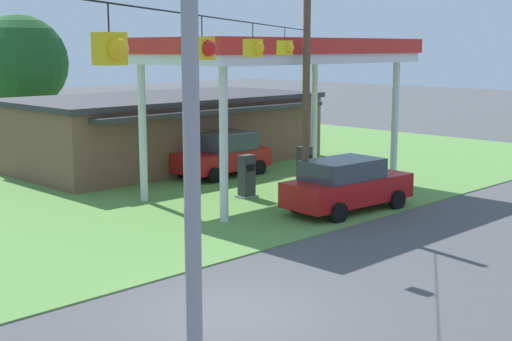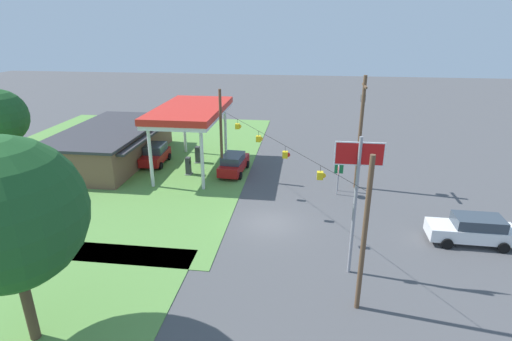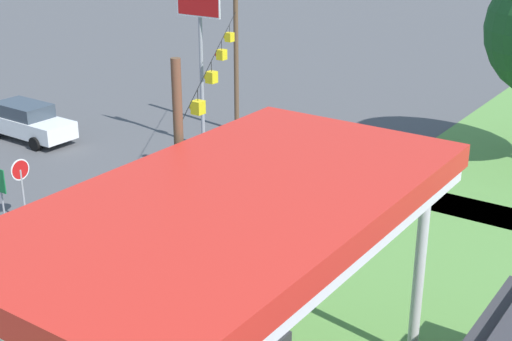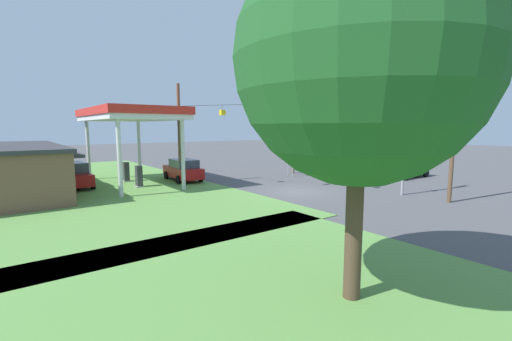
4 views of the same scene
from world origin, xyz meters
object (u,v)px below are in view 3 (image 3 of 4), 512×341
car_at_pumps_front (132,323)px  route_sign (0,186)px  gas_station_canopy (237,215)px  car_on_crossroad (27,121)px  stop_sign_roadside (21,177)px  stop_sign_overhead (200,30)px

car_at_pumps_front → route_sign: (-2.86, -9.15, 0.76)m
gas_station_canopy → car_on_crossroad: (-10.88, -20.91, -4.42)m
car_on_crossroad → stop_sign_roadside: bearing=-38.3°
gas_station_canopy → route_sign: gas_station_canopy is taller
car_on_crossroad → stop_sign_roadside: stop_sign_roadside is taller
car_on_crossroad → route_sign: bearing=-42.2°
car_on_crossroad → stop_sign_overhead: size_ratio=0.67×
gas_station_canopy → car_on_crossroad: gas_station_canopy is taller
gas_station_canopy → route_sign: size_ratio=4.51×
car_at_pumps_front → car_on_crossroad: size_ratio=0.95×
gas_station_canopy → stop_sign_roadside: (-4.43, -13.02, -3.55)m
stop_sign_overhead → gas_station_canopy: bearing=41.1°
car_at_pumps_front → car_on_crossroad: (-10.16, -16.92, -0.01)m
stop_sign_overhead → stop_sign_roadside: bearing=0.1°
stop_sign_roadside → gas_station_canopy: bearing=-108.8°
stop_sign_roadside → route_sign: size_ratio=1.04×
stop_sign_roadside → car_at_pumps_front: bearing=-112.3°
gas_station_canopy → car_on_crossroad: 23.98m
stop_sign_overhead → route_sign: 12.03m
car_at_pumps_front → route_sign: bearing=-103.3°
stop_sign_overhead → route_sign: (11.37, -0.09, -3.93)m
stop_sign_overhead → car_on_crossroad: bearing=-62.6°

